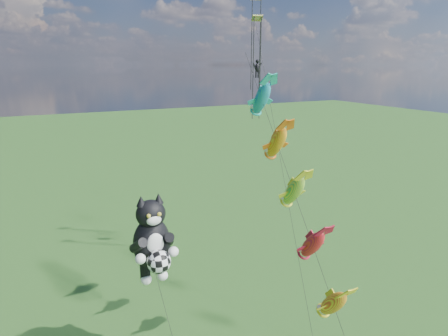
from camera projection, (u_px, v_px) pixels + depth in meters
name	position (u px, v px, depth m)	size (l,w,h in m)	color
cat_kite_rig	(153.00, 240.00, 24.13)	(2.90, 4.34, 11.51)	brown
fish_windsock_rig	(294.00, 191.00, 24.40)	(1.13, 15.97, 20.25)	brown
parafoil_rig	(258.00, 60.00, 35.25)	(5.22, 17.13, 25.94)	brown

